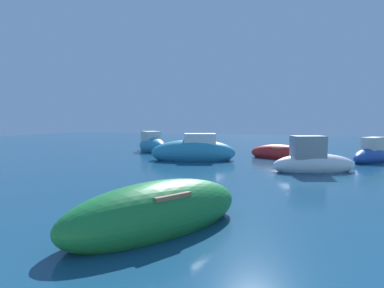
{
  "coord_description": "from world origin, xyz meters",
  "views": [
    {
      "loc": [
        -4.3,
        -4.2,
        2.19
      ],
      "look_at": [
        -9.54,
        10.91,
        0.91
      ],
      "focal_mm": 29.6,
      "sensor_mm": 36.0,
      "label": 1
    }
  ],
  "objects_px": {
    "moored_boat_0": "(194,152)",
    "moored_boat_1": "(158,212)",
    "moored_boat_5": "(279,153)",
    "moored_boat_8": "(152,145)",
    "moored_boat_7": "(313,162)",
    "moored_boat_3": "(371,154)"
  },
  "relations": [
    {
      "from": "moored_boat_1",
      "to": "moored_boat_5",
      "type": "bearing_deg",
      "value": 23.77
    },
    {
      "from": "moored_boat_1",
      "to": "moored_boat_7",
      "type": "height_order",
      "value": "moored_boat_7"
    },
    {
      "from": "moored_boat_8",
      "to": "moored_boat_3",
      "type": "bearing_deg",
      "value": 37.76
    },
    {
      "from": "moored_boat_1",
      "to": "moored_boat_7",
      "type": "relative_size",
      "value": 1.15
    },
    {
      "from": "moored_boat_0",
      "to": "moored_boat_1",
      "type": "relative_size",
      "value": 1.13
    },
    {
      "from": "moored_boat_0",
      "to": "moored_boat_5",
      "type": "bearing_deg",
      "value": -169.12
    },
    {
      "from": "moored_boat_7",
      "to": "moored_boat_8",
      "type": "distance_m",
      "value": 11.28
    },
    {
      "from": "moored_boat_0",
      "to": "moored_boat_3",
      "type": "relative_size",
      "value": 1.41
    },
    {
      "from": "moored_boat_0",
      "to": "moored_boat_5",
      "type": "relative_size",
      "value": 1.42
    },
    {
      "from": "moored_boat_8",
      "to": "moored_boat_1",
      "type": "bearing_deg",
      "value": -21.52
    },
    {
      "from": "moored_boat_0",
      "to": "moored_boat_5",
      "type": "distance_m",
      "value": 4.84
    },
    {
      "from": "moored_boat_1",
      "to": "moored_boat_5",
      "type": "height_order",
      "value": "moored_boat_1"
    },
    {
      "from": "moored_boat_7",
      "to": "moored_boat_8",
      "type": "bearing_deg",
      "value": 129.39
    },
    {
      "from": "moored_boat_1",
      "to": "moored_boat_8",
      "type": "height_order",
      "value": "moored_boat_8"
    },
    {
      "from": "moored_boat_1",
      "to": "moored_boat_8",
      "type": "xyz_separation_m",
      "value": [
        -6.86,
        13.65,
        0.07
      ]
    },
    {
      "from": "moored_boat_5",
      "to": "moored_boat_8",
      "type": "distance_m",
      "value": 8.42
    },
    {
      "from": "moored_boat_1",
      "to": "moored_boat_5",
      "type": "distance_m",
      "value": 12.68
    },
    {
      "from": "moored_boat_3",
      "to": "moored_boat_7",
      "type": "height_order",
      "value": "moored_boat_7"
    },
    {
      "from": "moored_boat_1",
      "to": "moored_boat_3",
      "type": "height_order",
      "value": "moored_boat_3"
    },
    {
      "from": "moored_boat_1",
      "to": "moored_boat_3",
      "type": "relative_size",
      "value": 1.25
    },
    {
      "from": "moored_boat_5",
      "to": "moored_boat_7",
      "type": "distance_m",
      "value": 4.52
    },
    {
      "from": "moored_boat_3",
      "to": "moored_boat_5",
      "type": "relative_size",
      "value": 1.01
    }
  ]
}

